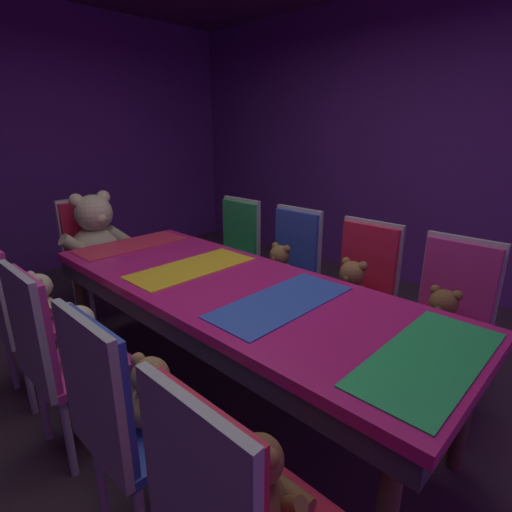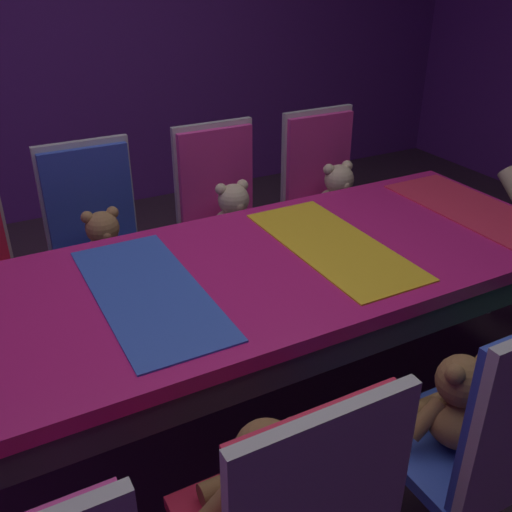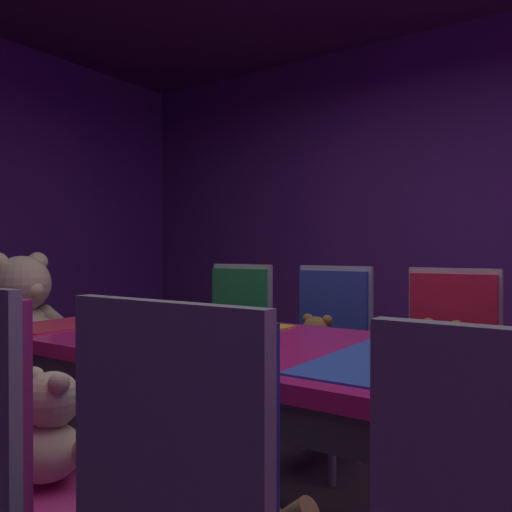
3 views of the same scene
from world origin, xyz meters
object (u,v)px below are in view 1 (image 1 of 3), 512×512
at_px(chair_right_2, 291,260).
at_px(chair_left_3, 14,307).
at_px(chair_left_2, 50,346).
at_px(teddy_right_0, 441,318).
at_px(teddy_right_1, 351,288).
at_px(king_teddy_bear, 97,235).
at_px(chair_left_1, 118,410).
at_px(throne_chair, 90,244).
at_px(teddy_left_1, 153,395).
at_px(chair_left_0, 222,512).
at_px(teddy_left_3, 42,300).
at_px(teddy_left_0, 260,482).
at_px(teddy_right_2, 279,266).
at_px(banquet_table, 232,298).
at_px(chair_right_3, 236,245).
at_px(chair_right_1, 363,281).
at_px(chair_right_0, 451,307).
at_px(teddy_left_2, 82,337).

bearing_deg(chair_right_2, chair_left_3, -19.39).
height_order(chair_left_2, teddy_right_0, chair_left_2).
bearing_deg(teddy_right_1, chair_right_2, -104.58).
relative_size(teddy_right_0, king_teddy_bear, 0.49).
distance_m(chair_left_1, throne_chair, 2.28).
bearing_deg(teddy_left_1, chair_left_0, -104.53).
bearing_deg(chair_right_2, teddy_left_3, -21.04).
bearing_deg(throne_chair, teddy_left_0, -14.85).
xyz_separation_m(chair_left_2, teddy_right_2, (1.58, -0.02, -0.01)).
relative_size(banquet_table, chair_left_3, 2.54).
xyz_separation_m(chair_left_2, chair_right_3, (1.71, 0.58, 0.00)).
bearing_deg(chair_left_2, teddy_right_2, -0.55).
bearing_deg(teddy_left_0, chair_right_1, 19.66).
bearing_deg(king_teddy_bear, teddy_left_0, -15.79).
bearing_deg(chair_right_3, teddy_right_2, 77.80).
height_order(chair_right_1, throne_chair, same).
bearing_deg(teddy_left_0, teddy_right_0, 0.16).
distance_m(chair_left_0, teddy_right_1, 1.66).
height_order(chair_right_0, chair_right_3, same).
height_order(teddy_left_2, teddy_right_1, teddy_right_1).
relative_size(teddy_right_0, chair_right_1, 0.31).
relative_size(teddy_left_2, chair_left_3, 0.32).
distance_m(chair_right_2, throne_chair, 1.74).
xyz_separation_m(chair_left_0, teddy_left_3, (0.16, 1.76, -0.01)).
distance_m(chair_right_1, teddy_right_2, 0.62).
bearing_deg(teddy_right_0, chair_left_2, -37.08).
relative_size(banquet_table, chair_left_1, 2.54).
distance_m(chair_left_1, chair_right_3, 2.08).
height_order(teddy_left_2, chair_right_0, chair_right_0).
xyz_separation_m(chair_left_2, chair_right_1, (1.71, -0.62, 0.00)).
bearing_deg(teddy_left_0, teddy_right_2, 39.07).
xyz_separation_m(banquet_table, chair_left_2, (-0.86, 0.30, -0.06)).
height_order(teddy_right_0, teddy_right_1, teddy_right_1).
xyz_separation_m(teddy_left_1, teddy_right_0, (1.40, -0.55, 0.00)).
height_order(chair_left_3, king_teddy_bear, king_teddy_bear).
bearing_deg(teddy_right_2, chair_left_1, 20.97).
relative_size(teddy_left_2, teddy_right_1, 0.94).
distance_m(chair_left_3, teddy_right_1, 1.96).
relative_size(teddy_right_1, chair_right_3, 0.34).
xyz_separation_m(chair_left_0, chair_left_1, (0.00, 0.56, 0.00)).
bearing_deg(chair_right_2, chair_left_0, 34.04).
bearing_deg(chair_right_3, chair_left_3, -0.11).
distance_m(banquet_table, teddy_left_3, 1.12).
height_order(chair_left_0, chair_right_0, same).
bearing_deg(chair_left_1, chair_left_2, 90.48).
xyz_separation_m(teddy_left_3, teddy_right_0, (1.39, -1.76, -0.00)).
xyz_separation_m(chair_left_1, king_teddy_bear, (0.85, 1.95, 0.12)).
bearing_deg(chair_left_1, teddy_right_1, 0.02).
height_order(banquet_table, teddy_right_0, teddy_right_0).
bearing_deg(chair_right_2, teddy_right_1, 75.42).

